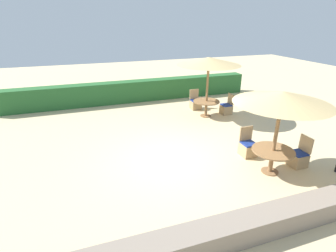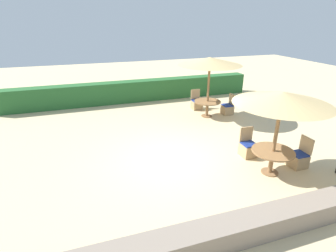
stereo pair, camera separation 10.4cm
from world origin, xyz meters
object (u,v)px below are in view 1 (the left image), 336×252
(parasol_front_right, at_px, (282,98))
(patio_chair_front_right_east, at_px, (298,158))
(round_table_back_right, at_px, (206,104))
(patio_chair_back_right_east, at_px, (226,108))
(patio_chair_back_right_north, at_px, (195,104))
(parasol_back_right, at_px, (209,61))
(patio_chair_front_right_north, at_px, (248,148))
(round_table_front_right, at_px, (273,154))

(parasol_front_right, bearing_deg, patio_chair_front_right_east, 1.84)
(round_table_back_right, height_order, patio_chair_back_right_east, patio_chair_back_right_east)
(patio_chair_back_right_north, distance_m, parasol_front_right, 6.22)
(parasol_back_right, xyz_separation_m, patio_chair_front_right_north, (-0.37, -3.73, -2.18))
(patio_chair_back_right_north, relative_size, round_table_front_right, 0.80)
(patio_chair_back_right_east, height_order, patio_chair_front_right_north, same)
(patio_chair_back_right_east, distance_m, round_table_front_right, 4.99)
(parasol_back_right, bearing_deg, patio_chair_front_right_north, -95.66)
(patio_chair_front_right_north, bearing_deg, parasol_front_right, 91.29)
(parasol_front_right, bearing_deg, round_table_back_right, 85.88)
(round_table_front_right, relative_size, patio_chair_front_right_east, 1.25)
(patio_chair_front_right_east, xyz_separation_m, patio_chair_front_right_north, (-1.03, 1.04, 0.00))
(round_table_back_right, bearing_deg, patio_chair_front_right_east, -82.07)
(patio_chair_back_right_east, height_order, parasol_front_right, parasol_front_right)
(patio_chair_front_right_east, bearing_deg, parasol_front_right, 91.84)
(parasol_front_right, relative_size, round_table_front_right, 2.16)
(parasol_front_right, xyz_separation_m, patio_chair_front_right_east, (1.01, 0.03, -1.96))
(patio_chair_back_right_north, height_order, round_table_front_right, patio_chair_back_right_north)
(patio_chair_back_right_east, relative_size, patio_chair_front_right_north, 1.00)
(patio_chair_front_right_east, bearing_deg, patio_chair_back_right_north, 6.61)
(patio_chair_back_right_north, distance_m, patio_chair_front_right_north, 4.84)
(round_table_front_right, xyz_separation_m, patio_chair_front_right_east, (1.01, 0.03, -0.31))
(parasol_front_right, xyz_separation_m, patio_chair_front_right_north, (-0.02, 1.07, -1.96))
(round_table_front_right, relative_size, patio_chair_front_right_north, 1.25)
(parasol_back_right, xyz_separation_m, parasol_front_right, (-0.35, -4.80, -0.22))
(patio_chair_back_right_north, xyz_separation_m, parasol_front_right, (-0.33, -5.90, 1.96))
(patio_chair_back_right_north, distance_m, patio_chair_front_right_east, 5.90)
(parasol_front_right, distance_m, round_table_front_right, 1.65)
(parasol_back_right, distance_m, patio_chair_front_right_north, 4.33)
(round_table_back_right, relative_size, patio_chair_back_right_east, 1.25)
(patio_chair_back_right_north, xyz_separation_m, patio_chair_front_right_north, (-0.35, -4.83, 0.00))
(round_table_back_right, xyz_separation_m, parasol_front_right, (-0.35, -4.80, 1.65))
(patio_chair_front_right_north, bearing_deg, patio_chair_back_right_north, -94.19)
(round_table_back_right, distance_m, round_table_front_right, 4.81)
(patio_chair_back_right_east, bearing_deg, parasol_front_right, 163.83)
(parasol_back_right, relative_size, patio_chair_front_right_north, 2.89)
(patio_chair_back_right_north, height_order, patio_chair_back_right_east, same)
(round_table_back_right, distance_m, patio_chair_front_right_north, 3.76)
(parasol_back_right, relative_size, parasol_front_right, 1.07)
(patio_chair_back_right_north, distance_m, round_table_front_right, 5.91)
(round_table_front_right, height_order, patio_chair_front_right_north, patio_chair_front_right_north)
(patio_chair_back_right_north, height_order, patio_chair_front_right_north, same)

